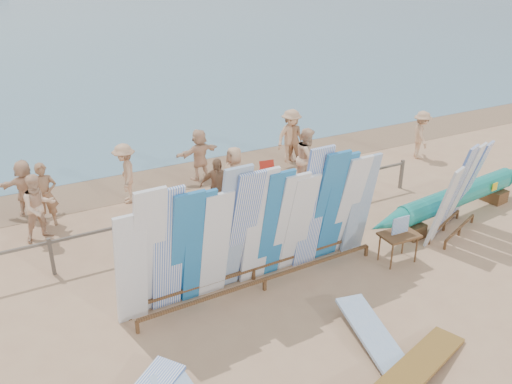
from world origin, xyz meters
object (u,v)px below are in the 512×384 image
beachgoer_9 (291,136)px  beachgoer_3 (125,173)px  main_surfboard_rack (258,230)px  beachgoer_6 (235,175)px  vendor_table (398,247)px  beachgoer_8 (307,158)px  beach_chair_right (232,198)px  beachgoer_4 (217,188)px  beachgoer_extra_0 (421,135)px  beachgoer_5 (200,154)px  beachgoer_11 (25,188)px  beach_chair_left (176,215)px  flat_board_b (381,355)px  beachgoer_2 (39,207)px  flat_board_c (417,374)px  beachgoer_7 (294,139)px  stroller (270,184)px  outrigger_canoe (458,197)px  side_surfboard_rack (458,193)px  beachgoer_1 (45,195)px

beachgoer_9 → beachgoer_3: (-5.73, -0.51, -0.05)m
main_surfboard_rack → beachgoer_6: main_surfboard_rack is taller
vendor_table → beachgoer_8: beachgoer_8 is taller
beach_chair_right → beachgoer_4: beachgoer_4 is taller
beachgoer_3 → beachgoer_extra_0: (9.84, -1.24, -0.04)m
beachgoer_9 → beachgoer_extra_0: bearing=-35.3°
beachgoer_5 → beachgoer_11: bearing=-10.7°
vendor_table → beach_chair_left: (-3.82, 4.16, -0.13)m
beachgoer_9 → beachgoer_6: (-3.06, -1.99, -0.08)m
beachgoer_11 → flat_board_b: bearing=131.9°
beachgoer_2 → beachgoer_6: 5.13m
beach_chair_left → flat_board_c: bearing=-71.4°
beachgoer_4 → beachgoer_11: bearing=-165.6°
beachgoer_11 → beachgoer_2: bearing=108.3°
beach_chair_right → beachgoer_extra_0: 7.38m
beachgoer_11 → beachgoer_extra_0: 12.53m
beachgoer_8 → flat_board_c: bearing=-156.7°
beachgoer_11 → beachgoer_5: bearing=-165.0°
beachgoer_6 → beachgoer_5: beachgoer_6 is taller
beachgoer_7 → beachgoer_8: size_ratio=0.86×
beach_chair_right → beachgoer_11: bearing=134.0°
beach_chair_right → beachgoer_7: bearing=10.1°
main_surfboard_rack → vendor_table: bearing=-13.4°
vendor_table → beachgoer_7: 6.76m
beachgoer_11 → beachgoer_8: bearing=179.3°
vendor_table → flat_board_c: 3.71m
beachgoer_9 → beachgoer_5: bearing=166.6°
beach_chair_right → beachgoer_3: (-2.49, 1.68, 0.61)m
flat_board_b → beachgoer_extra_0: size_ratio=1.65×
beach_chair_left → main_surfboard_rack: bearing=-75.5°
stroller → beachgoer_7: (2.13, 2.18, 0.38)m
main_surfboard_rack → beach_chair_right: 4.11m
stroller → beachgoer_7: 3.07m
beachgoer_9 → beachgoer_11: bearing=168.0°
beach_chair_right → beachgoer_6: beachgoer_6 is taller
beachgoer_6 → flat_board_b: bearing=-4.7°
outrigger_canoe → beach_chair_right: outrigger_canoe is taller
flat_board_b → beach_chair_right: beach_chair_right is taller
side_surfboard_rack → beachgoer_8: side_surfboard_rack is taller
beachgoer_7 → beachgoer_3: bearing=56.0°
flat_board_b → beachgoer_1: bearing=129.4°
vendor_table → flat_board_c: (-2.17, -2.98, -0.38)m
beachgoer_2 → stroller: bearing=-18.2°
beachgoer_6 → beachgoer_2: bearing=-94.5°
main_surfboard_rack → flat_board_b: bearing=-75.5°
beachgoer_11 → beachgoer_2: 1.60m
vendor_table → beachgoer_1: beachgoer_1 is taller
flat_board_b → beachgoer_3: (-2.15, 8.41, 0.86)m
vendor_table → flat_board_c: vendor_table is taller
beachgoer_6 → beachgoer_8: size_ratio=0.90×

